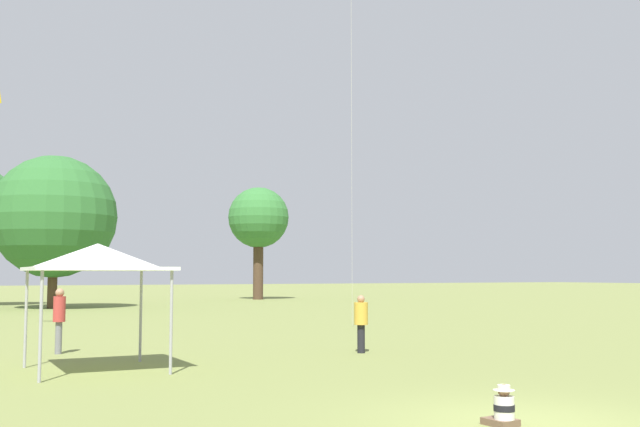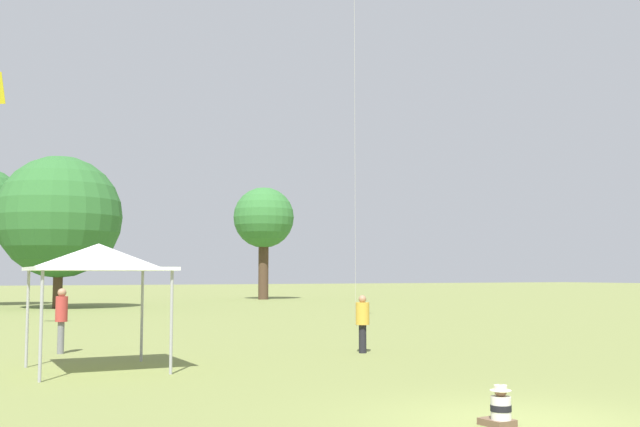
% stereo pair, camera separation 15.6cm
% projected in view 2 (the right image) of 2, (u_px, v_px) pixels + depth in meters
% --- Properties ---
extents(ground_plane, '(300.00, 300.00, 0.00)m').
position_uv_depth(ground_plane, '(518.00, 424.00, 11.04)').
color(ground_plane, olive).
extents(seated_toddler, '(0.41, 0.49, 0.60)m').
position_uv_depth(seated_toddler, '(500.00, 409.00, 10.86)').
color(seated_toddler, brown).
rests_on(seated_toddler, ground).
extents(person_standing_0, '(0.54, 0.54, 1.61)m').
position_uv_depth(person_standing_0, '(362.00, 319.00, 21.02)').
color(person_standing_0, black).
rests_on(person_standing_0, ground).
extents(person_standing_2, '(0.38, 0.38, 1.81)m').
position_uv_depth(person_standing_2, '(61.00, 314.00, 20.83)').
color(person_standing_2, slate).
rests_on(person_standing_2, ground).
extents(canopy_tent, '(3.04, 3.04, 2.91)m').
position_uv_depth(canopy_tent, '(98.00, 258.00, 17.31)').
color(canopy_tent, white).
rests_on(canopy_tent, ground).
extents(distant_tree_0, '(7.97, 7.97, 9.94)m').
position_uv_depth(distant_tree_0, '(60.00, 217.00, 48.78)').
color(distant_tree_0, '#473323').
rests_on(distant_tree_0, ground).
extents(distant_tree_3, '(5.37, 5.37, 9.91)m').
position_uv_depth(distant_tree_3, '(264.00, 219.00, 66.29)').
color(distant_tree_3, '#473323').
rests_on(distant_tree_3, ground).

